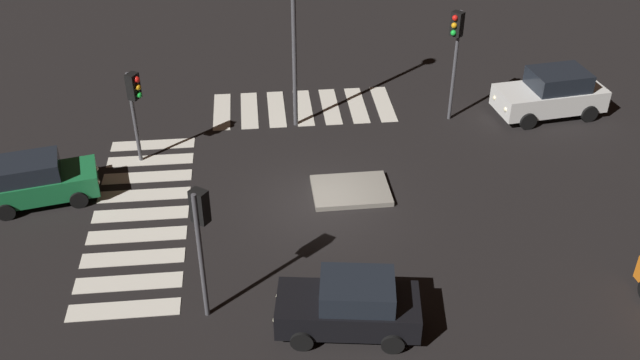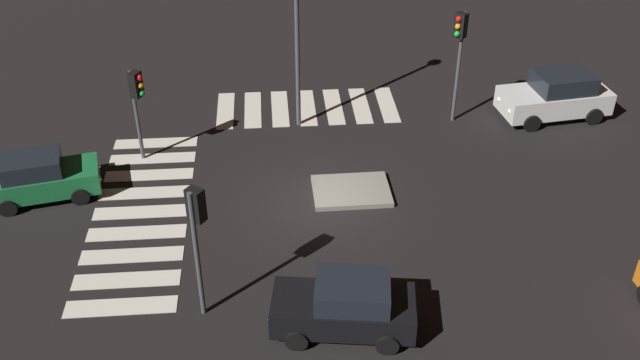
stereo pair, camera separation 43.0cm
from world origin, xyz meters
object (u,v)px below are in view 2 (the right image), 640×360
traffic_island (351,191)px  traffic_light_east (137,94)px  traffic_light_north (197,222)px  car_green (40,177)px  car_white (556,96)px  traffic_light_south (460,41)px  car_black (345,306)px

traffic_island → traffic_light_east: 8.42m
traffic_island → traffic_light_north: bearing=48.8°
car_green → car_white: 20.20m
traffic_light_south → car_black: bearing=20.8°
traffic_island → traffic_light_south: size_ratio=0.58×
traffic_island → car_black: car_black is taller
car_white → traffic_light_north: (13.79, 10.39, 2.18)m
car_green → traffic_light_south: 16.21m
car_white → traffic_light_south: size_ratio=0.99×
car_green → traffic_light_east: 4.39m
car_white → traffic_light_east: traffic_light_east is taller
car_black → car_white: car_white is taller
traffic_island → car_green: car_green is taller
car_black → traffic_light_north: size_ratio=0.99×
car_green → car_black: car_black is taller
traffic_light_south → traffic_island: bearing=3.1°
traffic_island → car_black: (0.93, 6.52, 0.75)m
car_black → car_white: bearing=-122.8°
car_black → traffic_light_east: (6.53, -9.38, 1.90)m
traffic_light_south → traffic_light_north: size_ratio=1.13×
car_black → traffic_light_east: size_ratio=1.13×
car_green → traffic_light_north: bearing=-57.6°
traffic_light_east → traffic_island: bearing=7.6°
car_green → car_black: 12.12m
car_white → traffic_light_east: 16.70m
car_black → traffic_light_east: traffic_light_east is taller
traffic_island → traffic_light_north: (4.78, 5.46, 3.05)m
traffic_island → traffic_light_east: bearing=-20.9°
car_green → car_white: bearing=0.3°
car_black → traffic_light_south: 12.97m
car_white → traffic_light_south: traffic_light_south is taller
car_black → car_white: (-9.95, -11.44, 0.11)m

